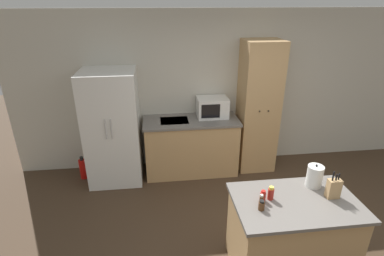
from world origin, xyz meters
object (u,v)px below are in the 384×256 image
at_px(spice_bottle_tall_dark, 271,193).
at_px(kettle, 315,176).
at_px(microwave, 212,107).
at_px(spice_bottle_amber_oil, 261,205).
at_px(pantry_cabinet, 258,108).
at_px(spice_bottle_short_red, 261,200).
at_px(fire_extinguisher, 83,169).
at_px(knife_block, 334,188).
at_px(spice_bottle_green_herb, 263,196).
at_px(refrigerator, 113,128).

relative_size(spice_bottle_tall_dark, kettle, 0.55).
xyz_separation_m(microwave, kettle, (0.72, -2.02, -0.09)).
bearing_deg(spice_bottle_amber_oil, pantry_cabinet, 72.58).
xyz_separation_m(spice_bottle_short_red, fire_extinguisher, (-2.20, 2.13, -0.77)).
height_order(pantry_cabinet, knife_block, pantry_cabinet).
height_order(spice_bottle_short_red, spice_bottle_green_herb, spice_bottle_green_herb).
relative_size(spice_bottle_amber_oil, spice_bottle_green_herb, 0.87).
bearing_deg(microwave, spice_bottle_green_herb, -87.46).
relative_size(spice_bottle_tall_dark, spice_bottle_short_red, 1.27).
bearing_deg(refrigerator, kettle, -38.79).
distance_m(spice_bottle_tall_dark, kettle, 0.56).
bearing_deg(refrigerator, spice_bottle_short_red, -51.76).
relative_size(microwave, knife_block, 1.62).
xyz_separation_m(pantry_cabinet, spice_bottle_short_red, (-0.69, -2.19, -0.14)).
height_order(spice_bottle_short_red, fire_extinguisher, spice_bottle_short_red).
bearing_deg(fire_extinguisher, spice_bottle_short_red, -44.05).
relative_size(spice_bottle_tall_dark, spice_bottle_green_herb, 1.22).
height_order(pantry_cabinet, kettle, pantry_cabinet).
relative_size(spice_bottle_tall_dark, spice_bottle_amber_oil, 1.40).
relative_size(spice_bottle_green_herb, kettle, 0.45).
bearing_deg(spice_bottle_amber_oil, spice_bottle_tall_dark, 45.58).
bearing_deg(spice_bottle_short_red, spice_bottle_green_herb, 57.30).
distance_m(pantry_cabinet, knife_block, 2.17).
bearing_deg(microwave, spice_bottle_tall_dark, -85.20).
height_order(spice_bottle_amber_oil, fire_extinguisher, spice_bottle_amber_oil).
distance_m(microwave, spice_bottle_amber_oil, 2.34).
height_order(pantry_cabinet, spice_bottle_amber_oil, pantry_cabinet).
distance_m(knife_block, fire_extinguisher, 3.72).
bearing_deg(spice_bottle_short_red, microwave, 91.59).
bearing_deg(fire_extinguisher, pantry_cabinet, 1.17).
distance_m(microwave, kettle, 2.15).
xyz_separation_m(microwave, spice_bottle_short_red, (0.06, -2.26, -0.15)).
xyz_separation_m(refrigerator, spice_bottle_tall_dark, (1.77, -2.02, 0.07)).
relative_size(pantry_cabinet, spice_bottle_short_red, 19.08).
relative_size(pantry_cabinet, spice_bottle_amber_oil, 21.03).
bearing_deg(knife_block, spice_bottle_tall_dark, 175.58).
bearing_deg(spice_bottle_amber_oil, spice_bottle_green_herb, 65.64).
relative_size(spice_bottle_amber_oil, fire_extinguisher, 0.26).
bearing_deg(kettle, spice_bottle_green_herb, -163.50).
relative_size(spice_bottle_tall_dark, fire_extinguisher, 0.37).
height_order(microwave, fire_extinguisher, microwave).
distance_m(pantry_cabinet, spice_bottle_green_herb, 2.24).
bearing_deg(knife_block, microwave, 109.91).
height_order(spice_bottle_amber_oil, spice_bottle_green_herb, spice_bottle_green_herb).
bearing_deg(spice_bottle_short_red, pantry_cabinet, 72.59).
bearing_deg(fire_extinguisher, spice_bottle_tall_dark, -41.55).
distance_m(spice_bottle_tall_dark, fire_extinguisher, 3.20).
bearing_deg(spice_bottle_short_red, kettle, 19.95).
xyz_separation_m(spice_bottle_amber_oil, kettle, (0.68, 0.31, 0.07)).
relative_size(refrigerator, spice_bottle_green_herb, 15.02).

